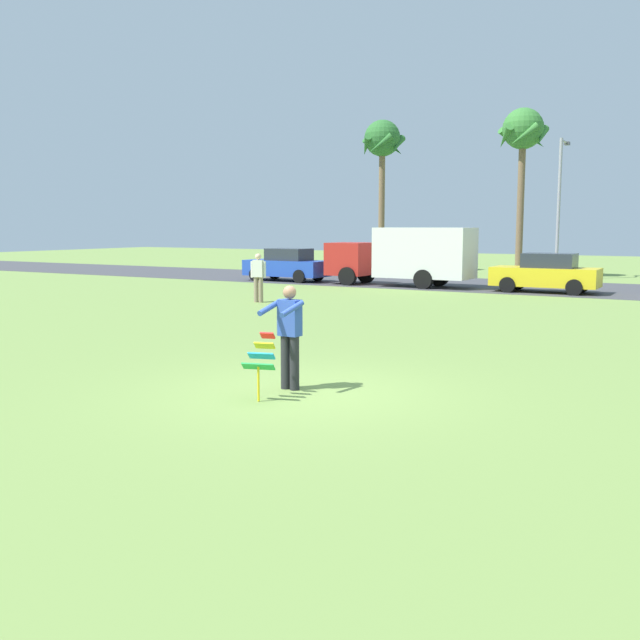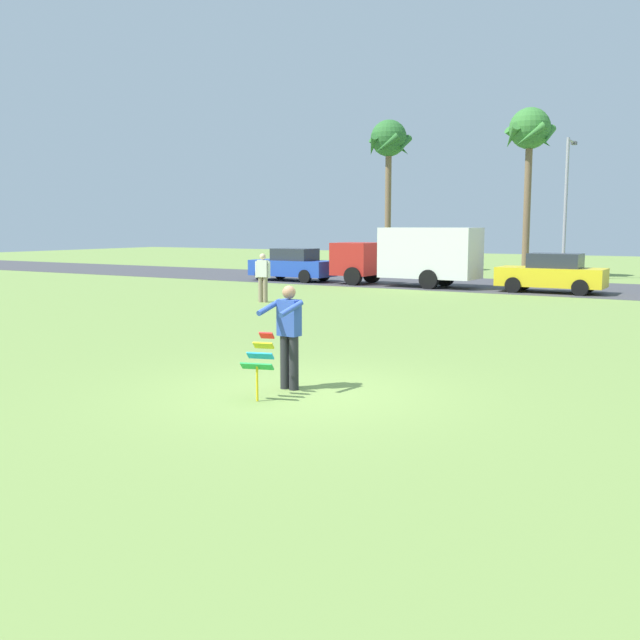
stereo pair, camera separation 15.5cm
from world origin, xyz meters
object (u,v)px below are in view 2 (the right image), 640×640
at_px(parked_car_yellow, 552,274).
at_px(person_walker_near, 263,276).
at_px(kite_held, 260,357).
at_px(palm_tree_right_near, 530,136).
at_px(parked_truck_red_cab, 413,255).
at_px(streetlight_pole, 566,200).
at_px(parked_car_blue, 293,265).
at_px(person_kite_flyer, 288,333).
at_px(palm_tree_left_near, 389,145).

xyz_separation_m(parked_car_yellow, person_walker_near, (-7.96, -8.94, 0.16)).
relative_size(kite_held, palm_tree_right_near, 0.12).
bearing_deg(palm_tree_right_near, parked_truck_red_cab, -108.56).
bearing_deg(streetlight_pole, parked_car_yellow, -81.15).
bearing_deg(parked_truck_red_cab, person_walker_near, -101.82).
height_order(kite_held, parked_car_blue, parked_car_blue).
bearing_deg(person_walker_near, parked_truck_red_cab, 78.18).
bearing_deg(parked_truck_red_cab, parked_car_yellow, -0.00).
distance_m(parked_car_yellow, palm_tree_right_near, 11.06).
height_order(parked_truck_red_cab, person_walker_near, parked_truck_red_cab).
bearing_deg(person_kite_flyer, palm_tree_left_near, 112.38).
relative_size(person_kite_flyer, person_walker_near, 1.00).
xyz_separation_m(person_kite_flyer, parked_car_blue, (-12.84, 20.12, -0.18)).
xyz_separation_m(kite_held, parked_car_yellow, (-0.38, 20.91, 0.11)).
xyz_separation_m(person_kite_flyer, kite_held, (-0.02, -0.78, -0.29)).
relative_size(parked_car_yellow, person_walker_near, 2.43).
xyz_separation_m(person_kite_flyer, parked_car_yellow, (-0.39, 20.13, -0.18)).
bearing_deg(parked_car_blue, person_kite_flyer, -57.46).
height_order(person_kite_flyer, parked_car_blue, person_kite_flyer).
relative_size(parked_car_blue, streetlight_pole, 0.61).
xyz_separation_m(parked_car_blue, palm_tree_left_near, (0.77, 9.20, 6.59)).
distance_m(palm_tree_left_near, palm_tree_right_near, 8.43).
bearing_deg(parked_car_blue, kite_held, -58.47).
distance_m(person_kite_flyer, palm_tree_right_near, 29.37).
height_order(streetlight_pole, person_walker_near, streetlight_pole).
height_order(parked_car_blue, streetlight_pole, streetlight_pole).
relative_size(parked_truck_red_cab, streetlight_pole, 0.96).
bearing_deg(person_walker_near, parked_car_blue, 116.63).
relative_size(parked_car_blue, person_walker_near, 2.46).
distance_m(parked_car_yellow, palm_tree_left_near, 16.27).
bearing_deg(parked_car_yellow, parked_car_blue, -179.99).
xyz_separation_m(person_kite_flyer, person_walker_near, (-8.36, 11.18, -0.02)).
height_order(parked_car_yellow, palm_tree_left_near, palm_tree_left_near).
height_order(palm_tree_left_near, person_walker_near, palm_tree_left_near).
bearing_deg(parked_truck_red_cab, person_kite_flyer, -72.14).
bearing_deg(parked_car_blue, streetlight_pole, 34.53).
relative_size(palm_tree_left_near, streetlight_pole, 1.26).
height_order(palm_tree_right_near, person_walker_near, palm_tree_right_near).
xyz_separation_m(palm_tree_left_near, palm_tree_right_near, (8.38, -0.88, -0.09)).
xyz_separation_m(parked_truck_red_cab, person_walker_near, (-1.87, -8.94, -0.48)).
relative_size(person_kite_flyer, parked_truck_red_cab, 0.26).
distance_m(person_kite_flyer, parked_truck_red_cab, 21.15).
xyz_separation_m(kite_held, palm_tree_right_near, (-3.68, 29.22, 6.62)).
xyz_separation_m(kite_held, parked_car_blue, (-12.83, 20.91, 0.11)).
distance_m(kite_held, palm_tree_right_near, 30.19).
xyz_separation_m(parked_car_yellow, streetlight_pole, (-1.20, 7.73, 3.22)).
xyz_separation_m(parked_truck_red_cab, streetlight_pole, (4.89, 7.73, 2.59)).
relative_size(parked_car_blue, parked_car_yellow, 1.01).
xyz_separation_m(person_kite_flyer, palm_tree_left_near, (-12.07, 29.32, 6.42)).
relative_size(kite_held, parked_car_yellow, 0.24).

